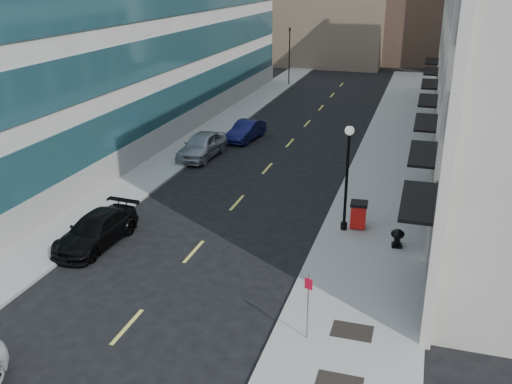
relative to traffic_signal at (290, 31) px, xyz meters
The scene contains 14 objects.
ground 48.65m from the traffic_signal, 83.46° to the right, with size 160.00×160.00×0.00m, color black.
sidewalk_right 31.38m from the traffic_signal, 65.10° to the right, with size 5.00×80.00×0.15m, color #99978B.
sidewalk_left 28.58m from the traffic_signal, 92.05° to the right, with size 3.00×80.00×0.15m, color #99978B.
grate_mid 49.11m from the traffic_signal, 74.43° to the right, with size 1.40×1.00×0.01m, color black.
grate_far 46.43m from the traffic_signal, 73.49° to the right, with size 1.40×1.00×0.01m, color black.
road_centerline 32.00m from the traffic_signal, 79.94° to the right, with size 0.15×68.20×0.01m.
traffic_signal is the anchor object (origin of this frame).
car_black_pickup 40.94m from the traffic_signal, 88.55° to the right, with size 1.99×4.89×1.42m, color black.
car_silver_sedan 27.50m from the traffic_signal, 88.52° to the right, with size 1.97×4.91×1.67m, color #999DA2.
car_blue_sedan 22.80m from the traffic_signal, 84.32° to the right, with size 1.48×4.24×1.40m, color #121344.
trash_bin 37.97m from the traffic_signal, 71.15° to the right, with size 0.85×0.93×1.30m.
lamppost 37.92m from the traffic_signal, 72.22° to the right, with size 0.43×0.43×5.17m.
sign_post 46.67m from the traffic_signal, 75.44° to the right, with size 0.28×0.13×2.42m.
urn_planter 40.09m from the traffic_signal, 69.23° to the right, with size 0.60×0.60×0.83m.
Camera 1 is at (9.23, -12.86, 11.60)m, focal length 40.00 mm.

